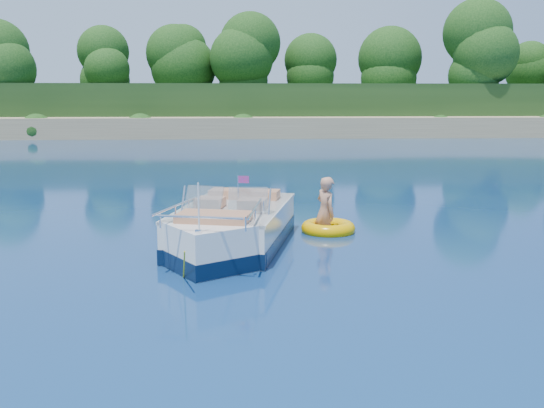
% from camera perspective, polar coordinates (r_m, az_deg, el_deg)
% --- Properties ---
extents(ground, '(160.00, 160.00, 0.00)m').
position_cam_1_polar(ground, '(9.92, 3.17, -7.50)').
color(ground, '#0B1B4F').
rests_on(ground, ground).
extents(shoreline, '(170.00, 59.00, 6.00)m').
position_cam_1_polar(shoreline, '(73.20, -2.68, 8.47)').
color(shoreline, '#927A55').
rests_on(shoreline, ground).
extents(treeline, '(150.00, 7.12, 8.19)m').
position_cam_1_polar(treeline, '(50.48, -2.26, 12.95)').
color(treeline, black).
rests_on(treeline, ground).
extents(motorboat, '(2.77, 5.44, 1.84)m').
position_cam_1_polar(motorboat, '(12.07, -3.96, -2.57)').
color(motorboat, white).
rests_on(motorboat, ground).
extents(tow_tube, '(1.60, 1.60, 0.32)m').
position_cam_1_polar(tow_tube, '(13.66, 5.30, -2.28)').
color(tow_tube, '#EDA900').
rests_on(tow_tube, ground).
extents(boy, '(0.74, 0.97, 1.74)m').
position_cam_1_polar(boy, '(13.68, 4.93, -2.61)').
color(boy, tan).
rests_on(boy, ground).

